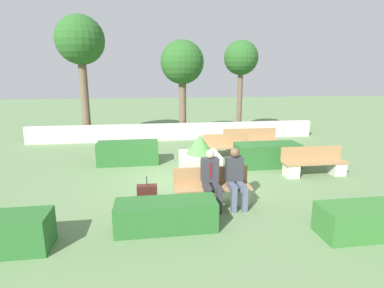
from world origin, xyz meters
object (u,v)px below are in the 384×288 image
(person_seated_woman, at_px, (235,175))
(suitcase, at_px, (147,198))
(bench_front, at_px, (212,191))
(tree_center_right, at_px, (241,60))
(bench_left_side, at_px, (227,149))
(tree_leftmost, at_px, (80,43))
(bench_right_side, at_px, (251,142))
(tree_center_left, at_px, (182,64))
(person_seated_man, at_px, (211,177))
(bench_back, at_px, (314,165))
(planter_corner_left, at_px, (200,161))

(person_seated_woman, relative_size, suitcase, 1.63)
(bench_front, distance_m, tree_center_right, 9.18)
(bench_front, relative_size, bench_left_side, 1.06)
(bench_left_side, xyz_separation_m, tree_leftmost, (-5.45, 3.84, 3.88))
(bench_right_side, relative_size, tree_center_left, 0.48)
(bench_front, distance_m, tree_leftmost, 9.44)
(bench_left_side, height_order, suitcase, bench_left_side)
(bench_front, relative_size, person_seated_man, 1.35)
(person_seated_man, relative_size, tree_center_left, 0.29)
(bench_front, height_order, bench_back, same)
(bench_left_side, distance_m, bench_right_side, 1.54)
(bench_back, bearing_deg, bench_right_side, 110.28)
(bench_front, distance_m, planter_corner_left, 1.68)
(person_seated_man, bearing_deg, bench_back, 26.15)
(bench_back, distance_m, tree_leftmost, 10.36)
(bench_back, height_order, tree_center_left, tree_center_left)
(planter_corner_left, xyz_separation_m, tree_center_right, (3.04, 6.36, 3.02))
(person_seated_man, relative_size, planter_corner_left, 1.00)
(planter_corner_left, height_order, tree_center_left, tree_center_left)
(bench_front, height_order, tree_center_right, tree_center_right)
(bench_left_side, height_order, person_seated_woman, person_seated_woman)
(bench_front, xyz_separation_m, tree_leftmost, (-4.15, 7.54, 3.87))
(bench_right_side, bearing_deg, bench_front, -118.65)
(planter_corner_left, relative_size, tree_center_right, 0.29)
(planter_corner_left, relative_size, tree_center_left, 0.29)
(bench_right_side, bearing_deg, person_seated_woman, -113.16)
(bench_back, bearing_deg, person_seated_man, -148.77)
(bench_front, distance_m, bench_left_side, 3.93)
(bench_back, height_order, person_seated_woman, person_seated_woman)
(bench_left_side, distance_m, planter_corner_left, 2.43)
(bench_back, relative_size, suitcase, 2.36)
(bench_left_side, xyz_separation_m, person_seated_woman, (-0.80, -3.84, 0.41))
(bench_left_side, relative_size, bench_right_side, 0.78)
(bench_left_side, distance_m, bench_back, 2.99)
(bench_back, relative_size, tree_leftmost, 0.36)
(bench_right_side, xyz_separation_m, bench_back, (0.84, -3.10, -0.01))
(bench_back, bearing_deg, bench_left_side, 138.64)
(bench_left_side, xyz_separation_m, tree_center_left, (-1.14, 3.75, 3.02))
(tree_leftmost, xyz_separation_m, tree_center_left, (4.31, -0.08, -0.85))
(person_seated_woman, distance_m, tree_leftmost, 9.62)
(bench_left_side, bearing_deg, tree_center_right, 70.96)
(bench_back, distance_m, suitcase, 5.12)
(bench_right_side, bearing_deg, suitcase, -129.59)
(person_seated_man, height_order, suitcase, person_seated_man)
(bench_front, height_order, suitcase, bench_front)
(person_seated_woman, bearing_deg, bench_front, 164.43)
(suitcase, height_order, tree_center_right, tree_center_right)
(bench_left_side, relative_size, person_seated_woman, 1.26)
(bench_right_side, xyz_separation_m, person_seated_man, (-2.58, -4.78, 0.38))
(bench_front, relative_size, tree_center_left, 0.40)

